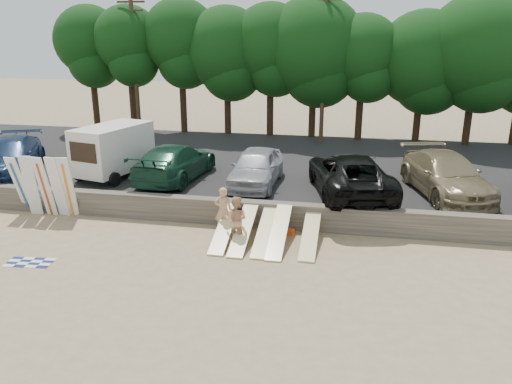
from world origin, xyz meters
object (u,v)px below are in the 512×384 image
Objects in this scene: car_4 at (446,175)px; beachgoer_b at (236,220)px; car_0 at (10,157)px; car_2 at (256,167)px; car_1 at (175,162)px; cooler at (225,225)px; car_3 at (350,174)px; box_trailer at (113,148)px; beachgoer_a at (223,211)px.

car_4 is 9.29m from beachgoer_b.
car_2 is at bearing -20.80° from car_0.
car_2 is at bearing -178.38° from car_1.
car_2 is (11.88, 0.40, -0.02)m from car_0.
cooler is (3.35, -3.90, -1.36)m from car_1.
car_2 is 12.63× the size of cooler.
car_3 reaches higher than beachgoer_b.
car_4 is at bearing 177.10° from car_3.
box_trailer is at bearing -17.60° from car_0.
beachgoer_b is (6.98, -4.90, -1.19)m from box_trailer.
car_4 is 3.19× the size of beachgoer_a.
car_1 is 5.55m from beachgoer_a.
cooler is (11.41, -3.30, -1.38)m from car_0.
cooler is (-8.48, -3.90, -1.38)m from car_4.
beachgoer_a is at bearing -42.51° from beachgoer_b.
car_3 is (4.08, -0.48, 0.04)m from car_2.
car_3 is 5.84m from beachgoer_a.
beachgoer_b is (4.05, -5.04, -0.65)m from car_1.
car_2 is at bearing -99.84° from beachgoer_a.
box_trailer is at bearing 135.41° from cooler.
car_1 reaches higher than cooler.
car_3 is 5.87m from beachgoer_b.
car_0 is 15.97m from car_3.
car_0 is 1.21× the size of car_2.
car_1 is 0.92× the size of car_3.
car_4 is at bearing 10.95° from cooler.
box_trailer reaches higher than car_3.
car_3 is at bearing -126.42° from beachgoer_b.
car_2 is 4.89m from beachgoer_b.
car_0 reaches higher than car_2.
car_0 is at bearing -161.01° from box_trailer.
car_0 is 12.91m from beachgoer_b.
car_4 reaches higher than cooler.
car_3 is 3.98m from car_4.
car_0 reaches higher than cooler.
car_3 reaches higher than car_2.
car_4 is at bearing -141.95° from beachgoer_b.
car_0 reaches higher than car_1.
car_2 is at bearing 13.37° from box_trailer.
beachgoer_a reaches higher than cooler.
car_1 reaches higher than car_2.
beachgoer_a is 0.95m from beachgoer_b.
car_4 is 9.49m from beachgoer_a.
box_trailer is 6.79m from car_2.
beachgoer_a is (11.46, -3.74, -0.63)m from car_0.
car_3 is 5.75m from cooler.
beachgoer_a is 0.88m from cooler.
beachgoer_a is (6.34, -4.20, -1.15)m from box_trailer.
car_2 is 3.96m from cooler.
box_trailer is at bearing 166.16° from car_4.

